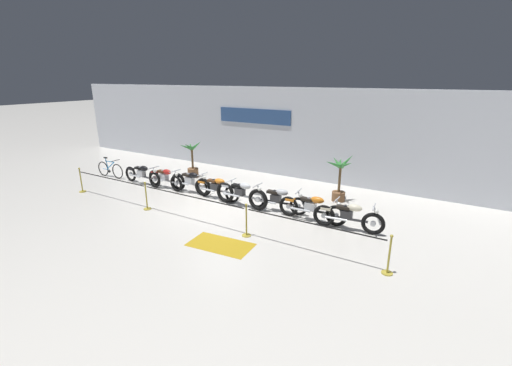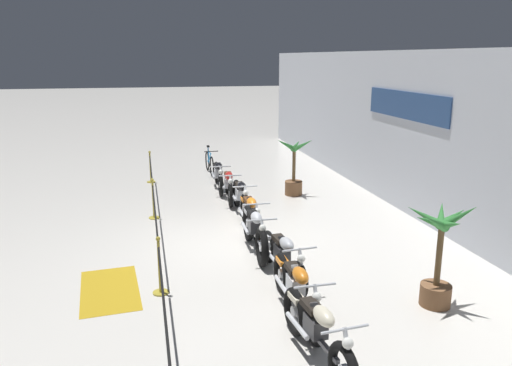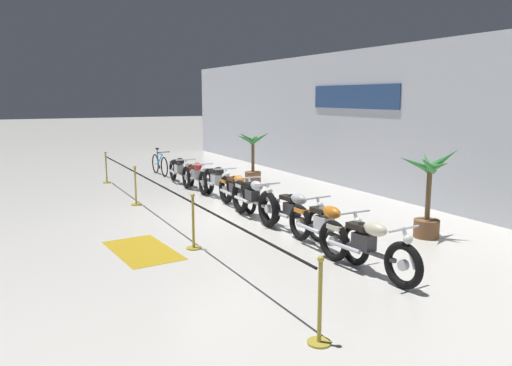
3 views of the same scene
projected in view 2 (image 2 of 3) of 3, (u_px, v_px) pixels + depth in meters
The scene contains 17 objects.
ground_plane at pixel (227, 243), 11.11m from camera, with size 120.00×120.00×0.00m, color silver.
back_wall at pixel (441, 141), 11.69m from camera, with size 28.00×0.29×4.20m.
motorcycle_black_0 at pixel (218, 175), 15.53m from camera, with size 2.37×0.62×0.93m.
motorcycle_red_1 at pixel (229, 185), 14.33m from camera, with size 2.14×0.62×0.92m.
motorcycle_black_2 at pixel (241, 197), 13.04m from camera, with size 2.16×0.62×0.95m.
motorcycle_orange_3 at pixel (250, 213), 11.74m from camera, with size 2.20×0.62×0.92m.
motorcycle_silver_4 at pixel (255, 230), 10.49m from camera, with size 2.29×0.62×0.98m.
motorcycle_silver_5 at pixel (283, 256), 9.22m from camera, with size 2.27×0.62×0.90m.
motorcycle_orange_6 at pixel (296, 289), 7.88m from camera, with size 2.40×0.62×0.93m.
motorcycle_cream_7 at pixel (317, 332), 6.67m from camera, with size 2.24×0.63×0.94m.
bicycle at pixel (209, 163), 17.67m from camera, with size 1.73×0.48×0.96m.
potted_palm_left_of_row at pixel (439, 256), 8.13m from camera, with size 0.98×1.03×1.88m.
potted_palm_right_of_row at pixel (293, 171), 14.83m from camera, with size 0.93×1.10×1.77m.
stanchion_far_left at pixel (154, 198), 11.90m from camera, with size 12.36×0.28×1.05m.
stanchion_mid_left at pixel (154, 205), 12.73m from camera, with size 0.28×0.28×1.05m.
stanchion_mid_right at pixel (160, 274), 8.67m from camera, with size 0.28×0.28×1.05m.
floor_banner at pixel (110, 289), 8.88m from camera, with size 1.88×1.00×0.01m, color #B78E19.
Camera 2 is at (10.33, -1.65, 4.03)m, focal length 35.00 mm.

